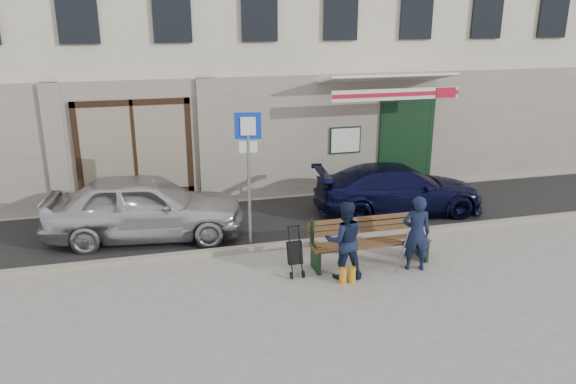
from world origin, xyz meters
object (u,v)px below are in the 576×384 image
object	(u,v)px
car_navy	(399,189)
woman	(344,240)
man	(416,233)
stroller	(295,254)
car_silver	(145,207)
parking_sign	(249,158)
bench	(368,242)

from	to	relation	value
car_navy	woman	size ratio (longest dim) A/B	2.76
man	woman	xyz separation A→B (m)	(-1.45, 0.01, 0.01)
man	stroller	xyz separation A→B (m)	(-2.30, 0.36, -0.33)
car_navy	stroller	size ratio (longest dim) A/B	4.41
car_silver	man	distance (m)	5.78
car_navy	car_silver	bearing A→B (deg)	97.21
parking_sign	bench	world-z (taller)	parking_sign
parking_sign	man	bearing A→B (deg)	-21.62
parking_sign	stroller	bearing A→B (deg)	-57.68
car_navy	bench	bearing A→B (deg)	150.44
car_silver	woman	bearing A→B (deg)	-122.00
bench	stroller	distance (m)	1.51
woman	car_navy	bearing A→B (deg)	-123.24
stroller	car_navy	bearing A→B (deg)	35.56
parking_sign	car_navy	bearing A→B (deg)	27.79
car_navy	woman	bearing A→B (deg)	146.31
parking_sign	woman	distance (m)	2.59
bench	man	size ratio (longest dim) A/B	1.62
parking_sign	car_silver	bearing A→B (deg)	162.33
bench	stroller	size ratio (longest dim) A/B	2.56
car_silver	parking_sign	xyz separation A→B (m)	(2.10, -1.12, 1.23)
stroller	bench	bearing A→B (deg)	0.00
bench	car_navy	bearing A→B (deg)	54.30
man	parking_sign	bearing A→B (deg)	-16.27
man	woman	distance (m)	1.45
car_silver	man	size ratio (longest dim) A/B	2.85
bench	woman	size ratio (longest dim) A/B	1.60
man	stroller	world-z (taller)	man
woman	stroller	distance (m)	0.98
car_navy	parking_sign	size ratio (longest dim) A/B	1.44
parking_sign	stroller	world-z (taller)	parking_sign
stroller	woman	bearing A→B (deg)	-25.18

